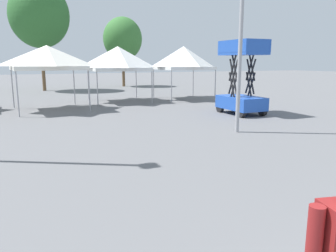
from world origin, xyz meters
TOP-DOWN VIEW (x-y plane):
  - canopy_tent_left_of_center at (-1.31, 17.90)m, footprint 3.57×3.57m
  - canopy_tent_center at (2.98, 19.91)m, footprint 3.57×3.57m
  - canopy_tent_far_left at (7.29, 19.50)m, footprint 3.34×3.34m
  - scissor_lift at (6.75, 12.65)m, footprint 1.45×2.33m
  - tree_behind_tents_left at (7.20, 32.09)m, footprint 3.80×3.80m
  - tree_behind_tents_right at (-0.50, 30.15)m, footprint 4.82×4.82m

SIDE VIEW (x-z plane):
  - scissor_lift at x=6.75m, z-range -0.63..2.79m
  - canopy_tent_center at x=2.98m, z-range 0.95..4.32m
  - canopy_tent_left_of_center at x=-1.31m, z-range 1.02..4.29m
  - canopy_tent_far_left at x=7.29m, z-range 0.97..4.41m
  - tree_behind_tents_left at x=7.20m, z-range 1.27..8.01m
  - tree_behind_tents_right at x=-0.50m, z-range 1.76..10.61m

